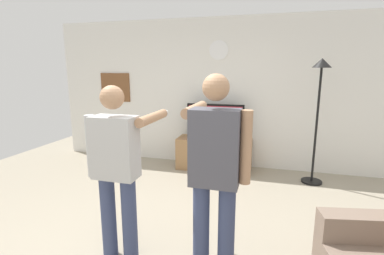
{
  "coord_description": "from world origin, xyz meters",
  "views": [
    {
      "loc": [
        0.97,
        -2.27,
        1.79
      ],
      "look_at": [
        0.01,
        1.2,
        1.05
      ],
      "focal_mm": 26.56,
      "sensor_mm": 36.0,
      "label": 1
    }
  ],
  "objects_px": {
    "tv_stand": "(214,154)",
    "floor_lamp": "(319,96)",
    "television": "(215,121)",
    "framed_picture": "(116,87)",
    "person_standing_nearer_lamp": "(117,165)",
    "person_standing_nearer_couch": "(215,169)",
    "wall_clock": "(219,50)"
  },
  "relations": [
    {
      "from": "tv_stand",
      "to": "wall_clock",
      "type": "bearing_deg",
      "value": 90.0
    },
    {
      "from": "framed_picture",
      "to": "wall_clock",
      "type": "bearing_deg",
      "value": -0.14
    },
    {
      "from": "wall_clock",
      "to": "framed_picture",
      "type": "bearing_deg",
      "value": 179.86
    },
    {
      "from": "floor_lamp",
      "to": "person_standing_nearer_couch",
      "type": "distance_m",
      "value": 2.78
    },
    {
      "from": "person_standing_nearer_couch",
      "to": "television",
      "type": "bearing_deg",
      "value": 100.83
    },
    {
      "from": "framed_picture",
      "to": "person_standing_nearer_couch",
      "type": "xyz_separation_m",
      "value": [
        2.63,
        -3.01,
        -0.43
      ]
    },
    {
      "from": "wall_clock",
      "to": "framed_picture",
      "type": "height_order",
      "value": "wall_clock"
    },
    {
      "from": "floor_lamp",
      "to": "person_standing_nearer_lamp",
      "type": "relative_size",
      "value": 1.18
    },
    {
      "from": "television",
      "to": "person_standing_nearer_lamp",
      "type": "distance_m",
      "value": 2.75
    },
    {
      "from": "tv_stand",
      "to": "floor_lamp",
      "type": "height_order",
      "value": "floor_lamp"
    },
    {
      "from": "person_standing_nearer_lamp",
      "to": "person_standing_nearer_couch",
      "type": "distance_m",
      "value": 0.92
    },
    {
      "from": "wall_clock",
      "to": "floor_lamp",
      "type": "distance_m",
      "value": 1.86
    },
    {
      "from": "television",
      "to": "framed_picture",
      "type": "relative_size",
      "value": 1.62
    },
    {
      "from": "television",
      "to": "framed_picture",
      "type": "distance_m",
      "value": 2.19
    },
    {
      "from": "framed_picture",
      "to": "television",
      "type": "bearing_deg",
      "value": -6.74
    },
    {
      "from": "framed_picture",
      "to": "floor_lamp",
      "type": "height_order",
      "value": "floor_lamp"
    },
    {
      "from": "tv_stand",
      "to": "television",
      "type": "relative_size",
      "value": 1.3
    },
    {
      "from": "tv_stand",
      "to": "person_standing_nearer_lamp",
      "type": "height_order",
      "value": "person_standing_nearer_lamp"
    },
    {
      "from": "person_standing_nearer_lamp",
      "to": "tv_stand",
      "type": "bearing_deg",
      "value": 81.75
    },
    {
      "from": "person_standing_nearer_couch",
      "to": "framed_picture",
      "type": "bearing_deg",
      "value": 131.14
    },
    {
      "from": "wall_clock",
      "to": "person_standing_nearer_couch",
      "type": "xyz_separation_m",
      "value": [
        0.53,
        -3.01,
        -1.13
      ]
    },
    {
      "from": "wall_clock",
      "to": "framed_picture",
      "type": "xyz_separation_m",
      "value": [
        -2.1,
        0.0,
        -0.69
      ]
    },
    {
      "from": "tv_stand",
      "to": "television",
      "type": "distance_m",
      "value": 0.59
    },
    {
      "from": "wall_clock",
      "to": "person_standing_nearer_couch",
      "type": "relative_size",
      "value": 0.19
    },
    {
      "from": "floor_lamp",
      "to": "person_standing_nearer_couch",
      "type": "relative_size",
      "value": 1.11
    },
    {
      "from": "tv_stand",
      "to": "framed_picture",
      "type": "xyz_separation_m",
      "value": [
        -2.1,
        0.3,
        1.15
      ]
    },
    {
      "from": "tv_stand",
      "to": "wall_clock",
      "type": "height_order",
      "value": "wall_clock"
    },
    {
      "from": "floor_lamp",
      "to": "person_standing_nearer_couch",
      "type": "bearing_deg",
      "value": -113.89
    },
    {
      "from": "person_standing_nearer_couch",
      "to": "tv_stand",
      "type": "bearing_deg",
      "value": 101.01
    },
    {
      "from": "tv_stand",
      "to": "television",
      "type": "bearing_deg",
      "value": 90.0
    },
    {
      "from": "person_standing_nearer_couch",
      "to": "wall_clock",
      "type": "bearing_deg",
      "value": 99.97
    },
    {
      "from": "television",
      "to": "wall_clock",
      "type": "xyz_separation_m",
      "value": [
        -0.0,
        0.24,
        1.25
      ]
    }
  ]
}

